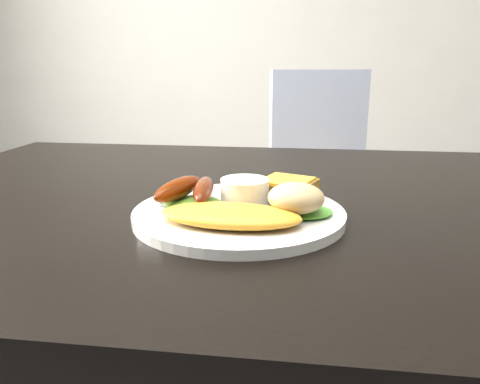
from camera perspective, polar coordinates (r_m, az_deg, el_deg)
dining_table at (r=0.70m, az=2.97°, el=-1.88°), size 1.20×0.80×0.04m
dining_chair at (r=1.73m, az=9.38°, el=-1.13°), size 0.50×0.50×0.05m
person at (r=1.16m, az=17.59°, el=2.89°), size 0.59×0.50×1.40m
plate at (r=0.58m, az=-0.13°, el=-2.72°), size 0.26×0.26×0.01m
lettuce_left at (r=0.60m, az=-5.82°, el=-1.29°), size 0.09×0.09×0.01m
lettuce_right at (r=0.57m, az=8.05°, el=-2.38°), size 0.08×0.08×0.01m
omelette at (r=0.53m, az=-1.14°, el=-2.88°), size 0.17×0.09×0.02m
sausage_a at (r=0.61m, az=-7.52°, el=0.43°), size 0.06×0.11×0.03m
sausage_b at (r=0.60m, az=-4.45°, el=0.28°), size 0.04×0.10×0.03m
ramekin at (r=0.59m, az=0.58°, el=-0.10°), size 0.06×0.06×0.04m
toast_a at (r=0.64m, az=4.00°, el=0.07°), size 0.09×0.09×0.01m
toast_b at (r=0.62m, az=5.69°, el=0.80°), size 0.09×0.09×0.01m
potato_salad at (r=0.55m, az=6.84°, el=-0.72°), size 0.07×0.07×0.04m
fork at (r=0.59m, az=-3.27°, el=-1.79°), size 0.14×0.02×0.00m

